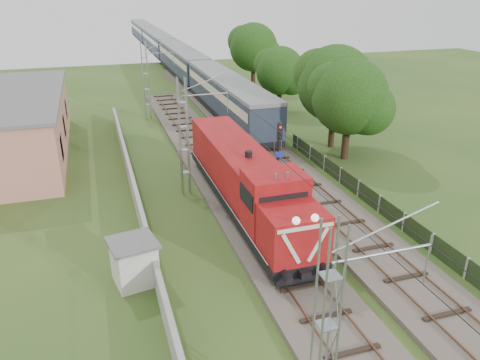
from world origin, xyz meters
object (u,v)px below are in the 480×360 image
object	(u,v)px
relay_hut	(134,262)
signal_post	(279,146)
coach_rake	(168,49)
locomotive	(246,179)

from	to	relation	value
relay_hut	signal_post	bearing A→B (deg)	36.29
coach_rake	signal_post	xyz separation A→B (m)	(-1.95, -55.89, 0.74)
locomotive	signal_post	world-z (taller)	signal_post
coach_rake	relay_hut	world-z (taller)	coach_rake
coach_rake	locomotive	bearing A→B (deg)	-94.92
locomotive	signal_post	bearing A→B (deg)	36.29
signal_post	coach_rake	bearing A→B (deg)	88.00
signal_post	relay_hut	xyz separation A→B (m)	(-10.45, -7.67, -2.29)
signal_post	relay_hut	distance (m)	13.16
coach_rake	signal_post	bearing A→B (deg)	-92.00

